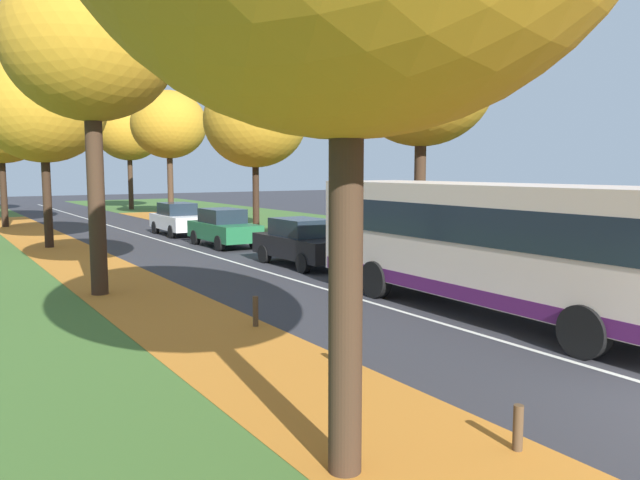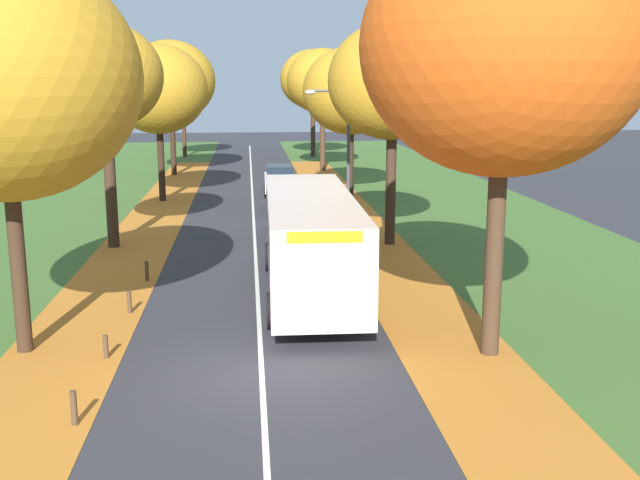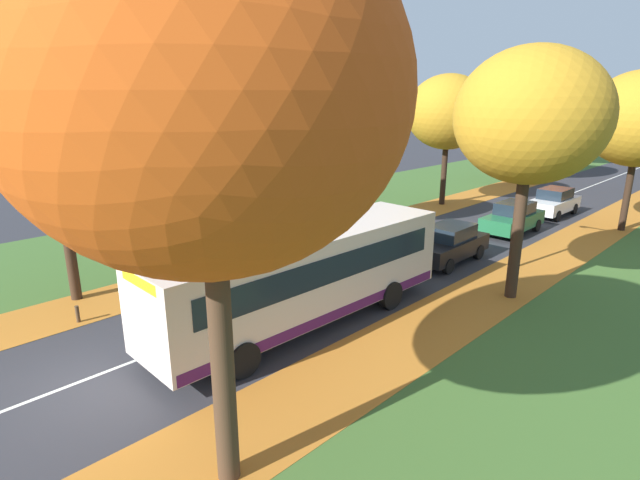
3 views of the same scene
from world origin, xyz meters
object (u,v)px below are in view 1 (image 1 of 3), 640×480
at_px(bollard_second, 518,428).
at_px(streetlamp_right, 336,157).
at_px(car_green_following, 224,228).
at_px(car_white_third_in_line, 178,219).
at_px(tree_right_distant, 129,130).
at_px(tree_right_mid, 255,121).
at_px(tree_right_near, 422,81).
at_px(bus, 495,241).
at_px(tree_left_near, 90,45).
at_px(tree_left_mid, 43,107).
at_px(tree_right_far, 169,125).
at_px(bollard_third, 349,353).
at_px(car_black_lead, 302,242).
at_px(bollard_fourth, 256,311).

bearing_deg(bollard_second, streetlamp_right, 63.45).
xyz_separation_m(car_green_following, car_white_third_in_line, (-0.01, 5.56, 0.00)).
height_order(tree_right_distant, car_green_following, tree_right_distant).
xyz_separation_m(tree_right_mid, car_green_following, (-3.93, -4.67, -4.96)).
height_order(tree_right_near, bus, tree_right_near).
relative_size(tree_left_near, tree_right_mid, 1.03).
xyz_separation_m(tree_left_mid, tree_right_distant, (10.16, 23.42, 0.58)).
xyz_separation_m(tree_right_far, bollard_third, (-8.69, -33.37, -5.97)).
height_order(tree_right_mid, car_black_lead, tree_right_mid).
relative_size(tree_right_distant, bollard_second, 15.93).
height_order(car_green_following, car_white_third_in_line, same).
bearing_deg(car_black_lead, tree_right_near, -26.87).
height_order(tree_right_near, tree_right_far, tree_right_far).
relative_size(tree_right_mid, car_white_third_in_line, 1.94).
relative_size(tree_right_far, car_black_lead, 2.04).
height_order(tree_right_mid, car_white_third_in_line, tree_right_mid).
relative_size(tree_left_mid, bollard_second, 14.63).
xyz_separation_m(tree_right_near, tree_right_far, (-0.15, 25.12, 0.01)).
bearing_deg(bollard_second, bollard_fourth, 89.58).
xyz_separation_m(bollard_second, bollard_fourth, (0.05, 6.91, 0.05)).
distance_m(tree_right_distant, car_black_lead, 34.18).
relative_size(tree_left_mid, streetlamp_right, 1.37).
xyz_separation_m(streetlamp_right, car_black_lead, (-2.03, -0.91, -2.92)).
bearing_deg(tree_left_near, streetlamp_right, 14.01).
relative_size(tree_right_near, car_white_third_in_line, 2.02).
height_order(tree_right_far, bollard_fourth, tree_right_far).
bearing_deg(tree_left_mid, bus, -71.03).
bearing_deg(tree_right_near, bollard_third, -136.98).
relative_size(bollard_second, bus, 0.05).
height_order(tree_right_mid, bus, tree_right_mid).
height_order(tree_right_far, bus, tree_right_far).
relative_size(tree_right_mid, car_green_following, 1.95).
distance_m(bollard_third, car_green_following, 17.32).
bearing_deg(bollard_third, tree_right_near, 43.02).
xyz_separation_m(bollard_fourth, car_black_lead, (5.15, 6.65, 0.49)).
relative_size(tree_left_near, tree_right_near, 0.99).
xyz_separation_m(bollard_second, car_black_lead, (5.20, 13.56, 0.53)).
height_order(bus, car_white_third_in_line, bus).
height_order(bollard_fourth, bus, bus).
xyz_separation_m(tree_right_distant, bollard_second, (-8.91, -47.07, -6.18)).
relative_size(tree_left_mid, tree_right_far, 0.96).
height_order(tree_left_near, streetlamp_right, tree_left_near).
height_order(bollard_second, bus, bus).
bearing_deg(tree_right_near, streetlamp_right, 120.57).
xyz_separation_m(tree_left_mid, tree_right_mid, (10.32, 1.01, -0.11)).
height_order(bollard_second, streetlamp_right, streetlamp_right).
bearing_deg(bollard_fourth, tree_right_mid, 63.07).
distance_m(tree_left_mid, bollard_fourth, 17.68).
bearing_deg(bollard_fourth, tree_left_near, 110.16).
xyz_separation_m(tree_right_far, car_white_third_in_line, (-3.59, -11.28, -5.48)).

